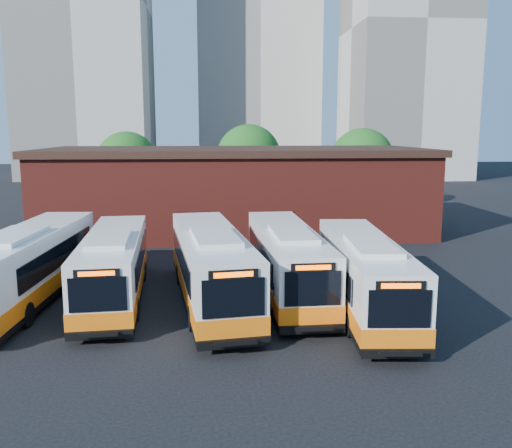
{
  "coord_description": "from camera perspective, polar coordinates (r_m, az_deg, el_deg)",
  "views": [
    {
      "loc": [
        -1.82,
        -21.66,
        7.7
      ],
      "look_at": [
        0.46,
        6.29,
        2.86
      ],
      "focal_mm": 38.0,
      "sensor_mm": 36.0,
      "label": 1
    }
  ],
  "objects": [
    {
      "name": "tower_right",
      "position": [
        96.58,
        15.54,
        19.38
      ],
      "size": [
        18.0,
        18.0,
        49.2
      ],
      "color": "#B5B0A6",
      "rests_on": "ground"
    },
    {
      "name": "tower_left",
      "position": [
        97.9,
        -17.7,
        21.23
      ],
      "size": [
        20.0,
        18.0,
        56.2
      ],
      "color": "#B5B0A6",
      "rests_on": "ground"
    },
    {
      "name": "bus_farwest",
      "position": [
        26.73,
        -22.81,
        -4.28
      ],
      "size": [
        3.39,
        12.7,
        3.42
      ],
      "rotation": [
        0.0,
        0.0,
        -0.06
      ],
      "color": "silver",
      "rests_on": "ground"
    },
    {
      "name": "bus_west",
      "position": [
        25.82,
        -14.69,
        -4.53
      ],
      "size": [
        3.26,
        11.92,
        3.21
      ],
      "rotation": [
        0.0,
        0.0,
        0.07
      ],
      "color": "silver",
      "rests_on": "ground"
    },
    {
      "name": "transit_worker",
      "position": [
        21.6,
        2.22,
        -8.54
      ],
      "size": [
        0.6,
        0.76,
        1.82
      ],
      "primitive_type": "imported",
      "rotation": [
        0.0,
        0.0,
        1.3
      ],
      "color": "black",
      "rests_on": "ground"
    },
    {
      "name": "ground",
      "position": [
        23.06,
        0.13,
        -9.71
      ],
      "size": [
        220.0,
        220.0,
        0.0
      ],
      "primitive_type": "plane",
      "color": "black"
    },
    {
      "name": "tree_west",
      "position": [
        54.36,
        -13.4,
        6.31
      ],
      "size": [
        6.0,
        6.0,
        7.65
      ],
      "color": "#382314",
      "rests_on": "ground"
    },
    {
      "name": "bus_mideast",
      "position": [
        25.73,
        3.26,
        -4.16
      ],
      "size": [
        2.83,
        12.22,
        3.31
      ],
      "rotation": [
        0.0,
        0.0,
        0.03
      ],
      "color": "silver",
      "rests_on": "ground"
    },
    {
      "name": "tower_center",
      "position": [
        110.37,
        0.01,
        21.64
      ],
      "size": [
        22.0,
        20.0,
        61.2
      ],
      "color": "#BAB7AA",
      "rests_on": "ground"
    },
    {
      "name": "bus_midwest",
      "position": [
        24.54,
        -4.77,
        -4.73
      ],
      "size": [
        4.16,
        12.79,
        3.43
      ],
      "rotation": [
        0.0,
        0.0,
        0.13
      ],
      "color": "silver",
      "rests_on": "ground"
    },
    {
      "name": "tree_east",
      "position": [
        54.78,
        11.11,
        6.62
      ],
      "size": [
        6.24,
        6.24,
        7.96
      ],
      "color": "#382314",
      "rests_on": "ground"
    },
    {
      "name": "bus_east",
      "position": [
        23.96,
        11.26,
        -5.45
      ],
      "size": [
        3.33,
        12.08,
        3.25
      ],
      "rotation": [
        0.0,
        0.0,
        -0.07
      ],
      "color": "silver",
      "rests_on": "ground"
    },
    {
      "name": "depot_building",
      "position": [
        41.93,
        -2.16,
        3.71
      ],
      "size": [
        28.6,
        12.6,
        6.4
      ],
      "color": "maroon",
      "rests_on": "ground"
    },
    {
      "name": "tree_mid",
      "position": [
        55.85,
        -0.75,
        7.11
      ],
      "size": [
        6.56,
        6.56,
        8.36
      ],
      "color": "#382314",
      "rests_on": "ground"
    }
  ]
}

